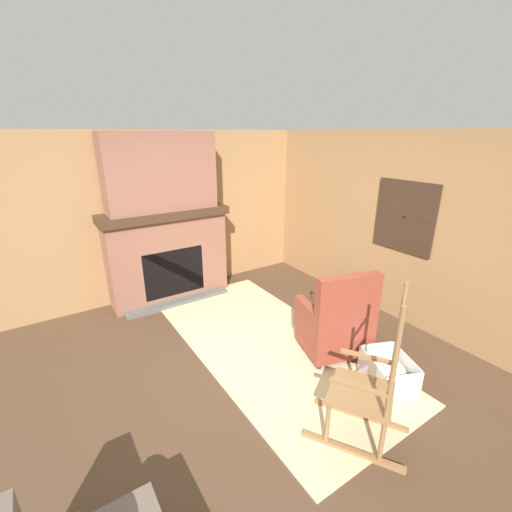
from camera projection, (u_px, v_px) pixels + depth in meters
name	position (u px, v px, depth m)	size (l,w,h in m)	color
ground_plane	(243.00, 371.00, 3.61)	(14.00, 14.00, 0.00)	#4C3523
wood_panel_wall_left	(159.00, 216.00, 5.05)	(0.06, 5.26, 2.41)	#9E7247
wood_panel_wall_back	(398.00, 228.00, 4.42)	(5.26, 0.09, 2.41)	#9E7247
fireplace_hearth	(168.00, 255.00, 5.03)	(0.66, 1.80, 1.35)	brown
chimney_breast	(160.00, 172.00, 4.63)	(0.40, 1.49, 1.05)	brown
area_rug	(268.00, 344.00, 4.07)	(3.43, 1.60, 0.01)	#C6B789
armchair	(335.00, 325.00, 3.77)	(0.80, 0.84, 1.04)	brown
rocking_chair	(367.00, 394.00, 2.69)	(0.91, 0.79, 1.35)	olive
firewood_stack	(331.00, 295.00, 5.01)	(0.45, 0.40, 0.26)	brown
laundry_basket	(388.00, 370.00, 3.40)	(0.63, 0.56, 0.29)	white
oil_lamp_vase	(111.00, 209.00, 4.46)	(0.12, 0.12, 0.25)	silver
storage_case	(202.00, 200.00, 5.13)	(0.16, 0.28, 0.15)	brown
decorative_plate_on_mantel	(165.00, 201.00, 4.85)	(0.06, 0.23, 0.23)	red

